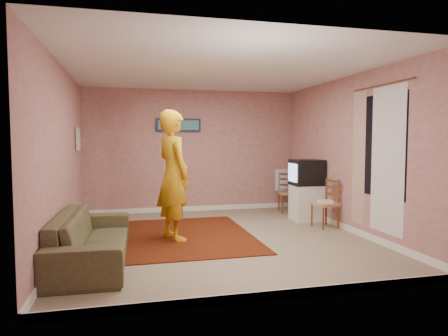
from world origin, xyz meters
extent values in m
plane|color=gray|center=(0.00, 0.00, 0.00)|extent=(5.00, 5.00, 0.00)
cube|color=tan|center=(0.00, 2.50, 1.30)|extent=(4.50, 0.02, 2.60)
cube|color=tan|center=(0.00, -2.50, 1.30)|extent=(4.50, 0.02, 2.60)
cube|color=tan|center=(-2.25, 0.00, 1.30)|extent=(0.02, 5.00, 2.60)
cube|color=tan|center=(2.25, 0.00, 1.30)|extent=(0.02, 5.00, 2.60)
cube|color=silver|center=(0.00, 0.00, 2.60)|extent=(4.50, 5.00, 0.02)
cube|color=white|center=(0.00, 2.49, 0.05)|extent=(4.50, 0.02, 0.10)
cube|color=white|center=(0.00, -2.49, 0.05)|extent=(4.50, 0.02, 0.10)
cube|color=white|center=(-2.24, 0.00, 0.05)|extent=(0.02, 5.00, 0.10)
cube|color=white|center=(2.24, 0.00, 0.05)|extent=(0.02, 5.00, 0.10)
cube|color=black|center=(2.24, -0.90, 1.45)|extent=(0.01, 1.10, 1.50)
cube|color=silver|center=(2.23, -1.05, 1.25)|extent=(0.01, 0.75, 2.10)
cube|color=beige|center=(2.21, -0.35, 1.25)|extent=(0.01, 0.35, 2.10)
cylinder|color=brown|center=(2.20, -0.90, 2.32)|extent=(0.02, 1.40, 0.02)
cube|color=#151E3A|center=(-0.30, 2.47, 1.85)|extent=(0.95, 0.03, 0.28)
cube|color=teal|center=(-0.30, 2.45, 1.85)|extent=(0.86, 0.01, 0.20)
cube|color=#C7B289|center=(-2.22, 1.60, 1.55)|extent=(0.03, 0.38, 0.42)
cube|color=silver|center=(-2.20, 1.60, 1.55)|extent=(0.01, 0.30, 0.34)
cube|color=#330D05|center=(-0.52, 0.27, 0.01)|extent=(2.19, 2.74, 0.01)
cube|color=white|center=(1.95, 0.97, 0.34)|extent=(0.53, 0.48, 0.68)
cube|color=black|center=(1.95, 0.97, 0.92)|extent=(0.56, 0.51, 0.48)
cube|color=#8CB2F2|center=(1.67, 0.98, 0.92)|extent=(0.03, 0.40, 0.34)
cube|color=#A49250|center=(1.95, 1.89, 0.41)|extent=(0.43, 0.41, 0.05)
cube|color=brown|center=(1.95, 1.89, 0.62)|extent=(0.38, 0.09, 0.43)
cube|color=#A8A8AD|center=(1.95, 1.89, 0.46)|extent=(0.41, 0.32, 0.07)
cube|color=#7F94D1|center=(1.95, 2.08, 0.68)|extent=(0.43, 0.05, 0.45)
cube|color=#A49250|center=(2.00, 0.33, 0.41)|extent=(0.42, 0.44, 0.05)
cube|color=brown|center=(2.00, 0.33, 0.63)|extent=(0.10, 0.38, 0.44)
cube|color=white|center=(2.00, 0.33, 0.46)|extent=(0.27, 0.22, 0.05)
imported|color=brown|center=(-1.80, -0.84, 0.31)|extent=(0.90, 2.17, 0.63)
imported|color=gold|center=(-0.68, 0.08, 0.99)|extent=(0.70, 0.84, 1.99)
camera|label=1|loc=(-1.34, -6.00, 1.53)|focal=32.00mm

